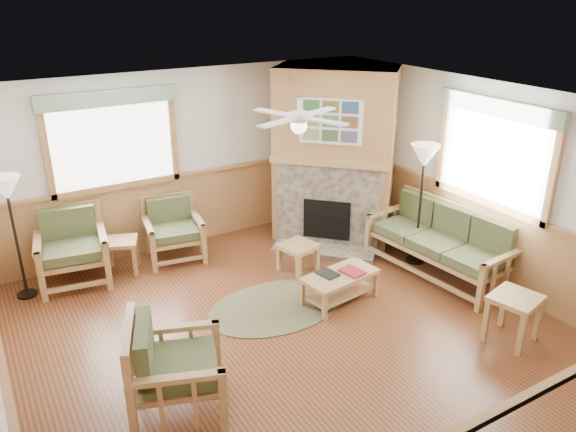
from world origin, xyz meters
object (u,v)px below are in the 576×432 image
sofa (439,243)px  coffee_table (340,287)px  footstool (298,257)px  armchair_left (177,366)px  armchair_back_left (72,249)px  floor_lamp_left (16,238)px  end_table_sofa (512,318)px  end_table_chairs (122,256)px  armchair_back_right (173,230)px  floor_lamp_right (420,205)px

sofa → coffee_table: sofa is taller
footstool → armchair_left: bearing=-143.4°
armchair_back_left → armchair_left: (0.33, -3.11, -0.02)m
sofa → floor_lamp_left: (-5.10, 2.30, 0.36)m
sofa → coffee_table: (-1.63, 0.08, -0.28)m
coffee_table → floor_lamp_left: 4.17m
armchair_back_left → end_table_sofa: (4.01, -3.99, -0.21)m
armchair_left → coffee_table: bearing=-51.5°
end_table_chairs → end_table_sofa: size_ratio=0.86×
armchair_back_right → armchair_left: (-1.10, -3.11, 0.04)m
armchair_left → end_table_sofa: size_ratio=1.69×
sofa → floor_lamp_right: bearing=174.4°
sofa → floor_lamp_right: size_ratio=1.15×
floor_lamp_right → end_table_sofa: bearing=-102.2°
armchair_back_right → coffee_table: 2.68m
sofa → end_table_chairs: bearing=-126.9°
floor_lamp_right → coffee_table: bearing=-167.9°
armchair_back_right → end_table_sofa: armchair_back_right is taller
end_table_chairs → armchair_back_right: bearing=3.2°
sofa → floor_lamp_right: floor_lamp_right is taller
end_table_chairs → footstool: (2.17, -1.23, -0.05)m
armchair_back_right → footstool: bearing=-34.2°
armchair_back_left → end_table_sofa: armchair_back_left is taller
armchair_back_left → end_table_chairs: size_ratio=2.02×
sofa → coffee_table: size_ratio=2.11×
sofa → armchair_left: armchair_left is taller
armchair_left → coffee_table: size_ratio=0.99×
armchair_back_right → floor_lamp_right: bearing=-24.0°
armchair_left → coffee_table: (2.49, 0.83, -0.29)m
sofa → armchair_back_left: 5.04m
armchair_left → coffee_table: armchair_left is taller
end_table_chairs → footstool: size_ratio=1.07×
armchair_back_left → armchair_left: size_ratio=1.03×
sofa → floor_lamp_left: bearing=-119.9°
armchair_left → end_table_chairs: 3.10m
armchair_back_left → floor_lamp_right: 4.87m
footstool → armchair_back_left: bearing=155.6°
armchair_back_left → armchair_back_right: (1.43, 0.00, -0.06)m
armchair_left → floor_lamp_right: (4.12, 1.19, 0.41)m
footstool → sofa: bearing=-33.4°
end_table_sofa → floor_lamp_left: bearing=139.8°
armchair_back_left → floor_lamp_left: size_ratio=0.60×
end_table_sofa → armchair_back_left: bearing=135.1°
sofa → end_table_sofa: 1.70m
sofa → footstool: 1.99m
end_table_chairs → floor_lamp_right: bearing=-26.3°
armchair_left → floor_lamp_right: floor_lamp_right is taller
sofa → coffee_table: 1.65m
armchair_back_right → footstool: armchair_back_right is taller
armchair_back_right → armchair_left: size_ratio=0.92×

